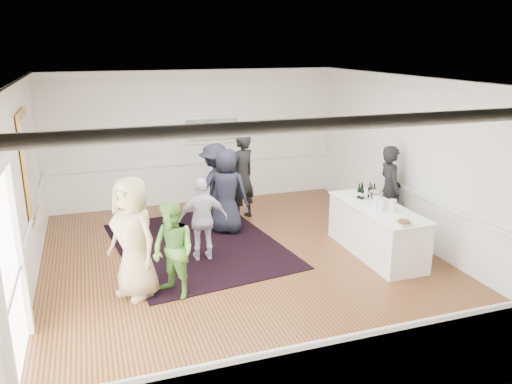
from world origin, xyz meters
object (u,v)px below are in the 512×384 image
object	(u,v)px
guest_navy	(227,191)
guest_green	(173,251)
guest_dark_a	(216,186)
bartender	(389,191)
ice_bucket	(376,198)
guest_dark_b	(242,176)
guest_tan	(133,238)
guest_lilac	(203,219)
serving_table	(376,230)
nut_bowl	(404,223)

from	to	relation	value
guest_navy	guest_green	bearing A→B (deg)	91.69
guest_dark_a	guest_navy	distance (m)	0.40
bartender	ice_bucket	bearing A→B (deg)	141.37
guest_dark_b	guest_navy	size ratio (longest dim) A/B	1.11
guest_tan	guest_lilac	xyz separation A→B (m)	(1.30, 0.99, -0.19)
bartender	guest_tan	world-z (taller)	guest_tan
guest_green	guest_dark_b	size ratio (longest dim) A/B	0.78
guest_dark_b	ice_bucket	size ratio (longest dim) A/B	7.48
guest_dark_b	ice_bucket	bearing A→B (deg)	96.65
guest_dark_b	guest_navy	distance (m)	0.88
guest_navy	serving_table	bearing A→B (deg)	173.11
guest_tan	nut_bowl	world-z (taller)	guest_tan
guest_dark_a	ice_bucket	xyz separation A→B (m)	(2.48, -2.22, 0.14)
serving_table	guest_lilac	world-z (taller)	guest_lilac
guest_green	guest_navy	world-z (taller)	guest_navy
bartender	guest_tan	xyz separation A→B (m)	(-5.14, -0.99, 0.03)
guest_navy	nut_bowl	xyz separation A→B (m)	(2.19, -2.95, 0.09)
guest_dark_a	guest_navy	xyz separation A→B (m)	(0.14, -0.37, -0.02)
ice_bucket	guest_dark_a	bearing A→B (deg)	138.21
ice_bucket	nut_bowl	xyz separation A→B (m)	(-0.15, -1.11, -0.08)
guest_tan	guest_navy	distance (m)	3.02
bartender	nut_bowl	size ratio (longest dim) A/B	7.03
guest_green	guest_lilac	bearing A→B (deg)	115.20
guest_tan	guest_green	size ratio (longest dim) A/B	1.26
guest_green	guest_lilac	size ratio (longest dim) A/B	1.00
guest_dark_b	bartender	bearing A→B (deg)	114.45
bartender	guest_navy	world-z (taller)	bartender
guest_dark_b	guest_navy	world-z (taller)	guest_dark_b
bartender	guest_dark_b	world-z (taller)	guest_dark_b
bartender	guest_lilac	distance (m)	3.84
guest_dark_a	nut_bowl	xyz separation A→B (m)	(2.33, -3.33, 0.06)
bartender	guest_lilac	size ratio (longest dim) A/B	1.22
bartender	guest_tan	size ratio (longest dim) A/B	0.97
guest_tan	ice_bucket	bearing A→B (deg)	59.57
bartender	guest_green	world-z (taller)	bartender
bartender	guest_green	size ratio (longest dim) A/B	1.22
nut_bowl	guest_navy	bearing A→B (deg)	126.52
nut_bowl	serving_table	bearing A→B (deg)	82.95
serving_table	guest_tan	size ratio (longest dim) A/B	1.19
guest_lilac	guest_green	bearing A→B (deg)	63.00
guest_green	guest_dark_a	world-z (taller)	guest_dark_a
ice_bucket	bartender	bearing A→B (deg)	42.03
guest_green	guest_navy	distance (m)	2.86
serving_table	guest_green	world-z (taller)	guest_green
serving_table	guest_dark_a	size ratio (longest dim) A/B	1.27
guest_lilac	nut_bowl	distance (m)	3.45
nut_bowl	bartender	bearing A→B (deg)	63.53
guest_lilac	ice_bucket	xyz separation A→B (m)	(3.12, -0.65, 0.28)
guest_green	guest_lilac	distance (m)	1.42
guest_navy	nut_bowl	size ratio (longest dim) A/B	6.66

